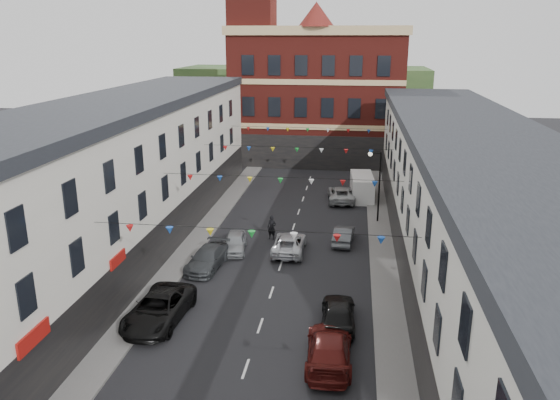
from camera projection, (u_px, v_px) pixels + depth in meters
The scene contains 19 objects.
ground at pixel (271, 292), 33.03m from camera, with size 160.00×160.00×0.00m, color black.
pavement_left at pixel (172, 271), 35.80m from camera, with size 1.80×64.00×0.15m, color #605E5B.
pavement_right at pixel (385, 284), 34.00m from camera, with size 1.80×64.00×0.15m, color #605E5B.
terrace_left at pixel (87, 196), 33.97m from camera, with size 8.40×56.00×10.70m.
terrace_right at pixel (478, 220), 31.04m from camera, with size 8.40×56.00×9.70m.
civic_building at pixel (318, 94), 66.69m from camera, with size 20.60×13.30×18.50m.
clock_tower at pixel (252, 36), 62.91m from camera, with size 5.60×5.60×30.00m.
distant_hill at pixel (304, 98), 90.93m from camera, with size 40.00×14.00×10.00m, color #274721.
street_lamp at pixel (377, 177), 44.33m from camera, with size 1.10×0.36×6.00m.
car_left_c at pixel (159, 308), 29.44m from camera, with size 2.62×5.67×1.58m, color black.
car_left_d at pixel (207, 258), 36.33m from camera, with size 1.92×4.73×1.37m, color #3A3E41.
car_left_e at pixel (235, 242), 39.21m from camera, with size 1.57×3.91×1.33m, color gray.
car_right_c at pixel (329, 348), 25.73m from camera, with size 2.14×5.26×1.53m, color #4F120F.
car_right_d at pixel (338, 313), 29.05m from camera, with size 1.79×4.46×1.52m, color black.
car_right_e at pixel (344, 235), 40.75m from camera, with size 1.35×3.86×1.27m, color #53565B.
car_right_f at pixel (341, 194), 51.09m from camera, with size 2.35×5.11×1.42m, color #9DA0A1.
moving_car at pixel (289, 243), 39.02m from camera, with size 2.20×4.78×1.33m, color silver.
white_van at pixel (362, 187), 51.86m from camera, with size 1.98×5.14×2.27m, color silver.
pedestrian at pixel (272, 228), 41.44m from camera, with size 0.68×0.45×1.88m, color black.
Camera 1 is at (4.60, -29.66, 14.88)m, focal length 35.00 mm.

